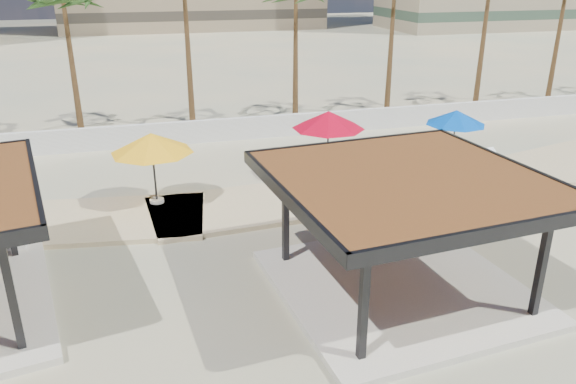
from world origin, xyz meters
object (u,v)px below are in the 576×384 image
Objects in this scene: umbrella_c at (329,120)px; lounger_c at (502,166)px; lounger_b at (482,182)px; pavilion_central at (404,223)px; lounger_a at (19,234)px.

lounger_c is (7.67, -1.72, -2.22)m from umbrella_c.
lounger_b is at bearing 119.79° from lounger_c.
lounger_b is at bearing -30.03° from umbrella_c.
umbrella_c is 1.98× the size of lounger_c.
pavilion_central is 3.89× the size of lounger_a.
umbrella_c is 12.73m from lounger_a.
pavilion_central reaches higher than lounger_c.
lounger_a is at bearing 105.79° from lounger_b.
pavilion_central is at bearing 147.89° from lounger_b.
umbrella_c is (1.13, 9.45, 0.47)m from pavilion_central.
lounger_a is 0.93× the size of lounger_c.
umbrella_c is 6.87m from lounger_b.
umbrella_c is 2.14× the size of lounger_a.
pavilion_central is 12.65m from lounger_a.
lounger_c is (8.80, 7.73, -1.75)m from pavilion_central.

